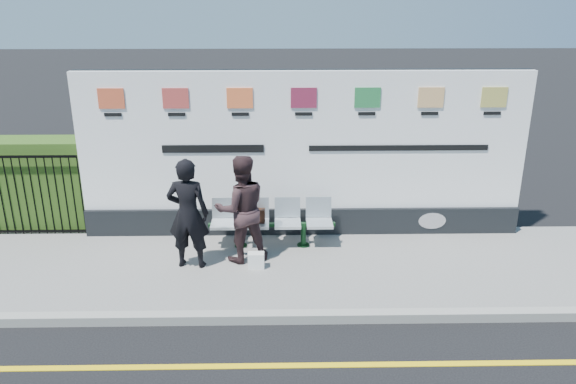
{
  "coord_description": "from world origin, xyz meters",
  "views": [
    {
      "loc": [
        0.05,
        -5.84,
        4.42
      ],
      "look_at": [
        0.21,
        2.93,
        1.25
      ],
      "focal_mm": 35.0,
      "sensor_mm": 36.0,
      "label": 1
    }
  ],
  "objects_px": {
    "bench": "(272,234)",
    "woman_right": "(241,209)",
    "billboard": "(303,166)",
    "woman_left": "(188,214)"
  },
  "relations": [
    {
      "from": "billboard",
      "to": "woman_left",
      "type": "xyz_separation_m",
      "value": [
        -1.9,
        -1.33,
        -0.38
      ]
    },
    {
      "from": "billboard",
      "to": "bench",
      "type": "relative_size",
      "value": 3.75
    },
    {
      "from": "billboard",
      "to": "woman_right",
      "type": "relative_size",
      "value": 4.39
    },
    {
      "from": "billboard",
      "to": "bench",
      "type": "xyz_separation_m",
      "value": [
        -0.57,
        -0.6,
        -1.07
      ]
    },
    {
      "from": "bench",
      "to": "billboard",
      "type": "bearing_deg",
      "value": 46.69
    },
    {
      "from": "billboard",
      "to": "woman_left",
      "type": "bearing_deg",
      "value": -144.9
    },
    {
      "from": "bench",
      "to": "woman_right",
      "type": "relative_size",
      "value": 1.17
    },
    {
      "from": "woman_left",
      "to": "woman_right",
      "type": "xyz_separation_m",
      "value": [
        0.84,
        0.22,
        -0.01
      ]
    },
    {
      "from": "woman_left",
      "to": "woman_right",
      "type": "height_order",
      "value": "woman_left"
    },
    {
      "from": "woman_left",
      "to": "woman_right",
      "type": "relative_size",
      "value": 1.01
    }
  ]
}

